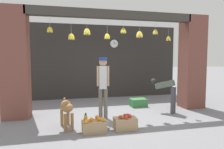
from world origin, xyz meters
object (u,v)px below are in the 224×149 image
fruit_crate_apples (125,123)px  produce_box_green (138,102)px  dog (67,108)px  wall_clock (114,44)px  fruit_crate_oranges (94,126)px  water_bottle (86,119)px  shopkeeper (103,82)px  worker_stooping (167,90)px

fruit_crate_apples → produce_box_green: (1.11, 2.09, -0.02)m
fruit_crate_apples → produce_box_green: fruit_crate_apples is taller
dog → wall_clock: (2.02, 3.54, 1.79)m
fruit_crate_oranges → water_bottle: fruit_crate_oranges is taller
dog → shopkeeper: 1.27m
dog → worker_stooping: bearing=95.2°
shopkeeper → wall_clock: bearing=-101.1°
fruit_crate_apples → wall_clock: wall_clock is taller
worker_stooping → shopkeeper: bearing=141.9°
shopkeeper → wall_clock: size_ratio=4.75×
worker_stooping → produce_box_green: bearing=78.0°
fruit_crate_apples → water_bottle: (-0.86, 0.62, -0.03)m
worker_stooping → wall_clock: (-0.98, 2.76, 1.61)m
fruit_crate_oranges → water_bottle: (-0.13, 0.60, -0.01)m
fruit_crate_oranges → fruit_crate_apples: fruit_crate_apples is taller
dog → fruit_crate_apples: size_ratio=1.82×
fruit_crate_apples → dog: bearing=164.6°
water_bottle → wall_clock: wall_clock is taller
shopkeeper → wall_clock: wall_clock is taller
fruit_crate_oranges → fruit_crate_apples: size_ratio=1.02×
dog → water_bottle: dog is taller
worker_stooping → produce_box_green: 1.23m
produce_box_green → shopkeeper: bearing=-142.6°
dog → wall_clock: bearing=140.9°
worker_stooping → wall_clock: bearing=66.7°
shopkeeper → fruit_crate_oranges: shopkeeper is taller
shopkeeper → fruit_crate_apples: size_ratio=3.24×
dog → water_bottle: 0.65m
dog → fruit_crate_apples: 1.42m
dog → wall_clock: 4.45m
water_bottle → shopkeeper: bearing=34.6°
worker_stooping → fruit_crate_apples: worker_stooping is taller
water_bottle → worker_stooping: bearing=11.8°
fruit_crate_apples → water_bottle: bearing=144.1°
produce_box_green → wall_clock: (-0.42, 1.82, 2.16)m
dog → produce_box_green: (2.44, 1.73, -0.36)m
dog → fruit_crate_apples: bearing=65.1°
fruit_crate_apples → worker_stooping: bearing=34.5°
dog → wall_clock: size_ratio=2.66×
dog → water_bottle: size_ratio=3.42×
worker_stooping → fruit_crate_oranges: 2.72m
dog → worker_stooping: (3.00, 0.79, 0.19)m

